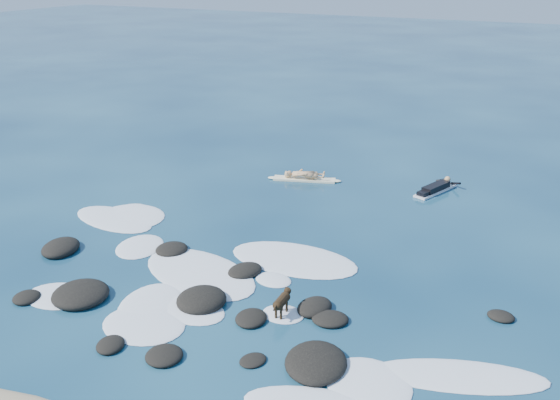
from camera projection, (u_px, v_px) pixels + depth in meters
The scene contains 6 objects.
ground at pixel (237, 281), 17.36m from camera, with size 160.00×160.00×0.00m, color #0A2642.
reef_rocks at pixel (184, 301), 16.16m from camera, with size 13.76×6.11×0.47m.
breaking_foam at pixel (205, 277), 17.52m from camera, with size 16.22×8.43×0.12m.
standing_surfer_rig at pixel (305, 165), 24.88m from camera, with size 2.92×1.25×1.70m.
paddling_surfer_rig at pixel (436, 188), 23.86m from camera, with size 1.43×2.45×0.43m.
dog at pixel (282, 300), 15.51m from camera, with size 0.29×1.04×0.66m.
Camera 1 is at (7.94, -13.18, 8.42)m, focal length 40.00 mm.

